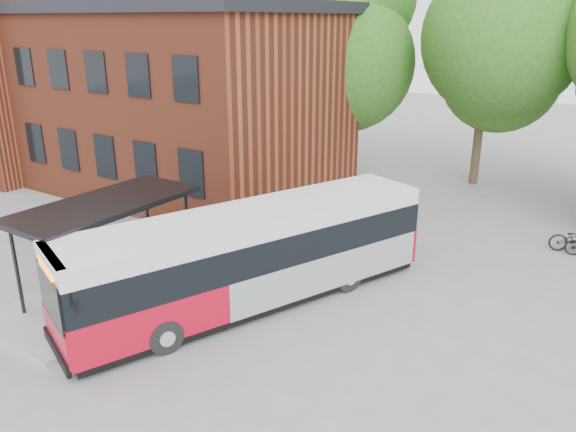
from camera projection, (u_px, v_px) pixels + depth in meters
The scene contains 6 objects.
ground at pixel (254, 320), 15.34m from camera, with size 100.00×100.00×0.00m, color gray.
station_building at pixel (151, 94), 27.78m from camera, with size 18.40×10.40×8.50m, color maroon, non-canonical shape.
bus_shelter at pixel (109, 248), 16.42m from camera, with size 3.60×7.00×2.90m, color black, non-canonical shape.
tree_0 at pixel (344, 65), 29.21m from camera, with size 7.92×7.92×11.00m, color #275B18, non-canonical shape.
tree_1 at pixel (485, 77), 26.45m from camera, with size 7.92×7.92×10.40m, color #275B18, non-canonical shape.
city_bus at pixel (253, 258), 15.86m from camera, with size 2.34×10.99×2.79m, color #B9081F, non-canonical shape.
Camera 1 is at (8.26, -10.75, 7.78)m, focal length 35.00 mm.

